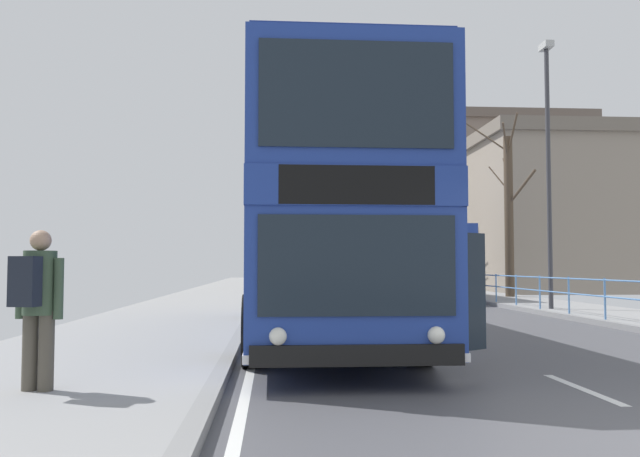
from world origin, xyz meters
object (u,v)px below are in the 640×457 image
Objects in this scene: background_bus_far_lane at (416,261)px; street_lamp_far_side at (548,154)px; bare_tree_far_00 at (428,246)px; background_building_00 at (566,214)px; bare_tree_far_01 at (509,212)px; double_decker_bus_main at (320,225)px; pedestrian_with_backpack at (37,297)px; background_building_01 at (494,204)px.

background_bus_far_lane is 10.16m from street_lamp_far_side.
street_lamp_far_side is at bearing -77.07° from background_bus_far_lane.
street_lamp_far_side reaches higher than bare_tree_far_00.
background_building_00 reaches higher than bare_tree_far_00.
street_lamp_far_side is 1.54× the size of bare_tree_far_00.
background_building_00 is at bearing 55.30° from bare_tree_far_01.
bare_tree_far_01 is at bearing 58.13° from double_decker_bus_main.
bare_tree_far_01 is at bearing -124.70° from background_building_00.
double_decker_bus_main is 17.04m from background_bus_far_lane.
bare_tree_far_01 is (12.55, 20.70, 2.64)m from pedestrian_with_backpack.
pedestrian_with_backpack is (-8.80, -22.13, -0.54)m from background_bus_far_lane.
street_lamp_far_side is 18.73m from bare_tree_far_00.
bare_tree_far_00 is at bearing 95.78° from bare_tree_far_01.
double_decker_bus_main is 0.95× the size of background_building_00.
background_building_01 is at bearing 88.13° from background_building_00.
background_building_01 reaches higher than pedestrian_with_backpack.
street_lamp_far_side is 33.94m from background_building_01.
pedestrian_with_backpack is at bearing -121.22° from bare_tree_far_01.
background_bus_far_lane is 1.32× the size of bare_tree_far_01.
bare_tree_far_00 is 0.69× the size of bare_tree_far_01.
background_building_00 reaches higher than bare_tree_far_01.
bare_tree_far_01 is at bearing -107.20° from background_building_01.
background_bus_far_lane is 1.91× the size of bare_tree_far_00.
background_building_00 is (8.24, -0.27, 1.88)m from bare_tree_far_00.
double_decker_bus_main is 10.49m from street_lamp_far_side.
street_lamp_far_side is 1.07× the size of bare_tree_far_01.
bare_tree_far_00 reaches higher than pedestrian_with_backpack.
background_bus_far_lane is 26.32m from background_building_01.
background_building_00 is (8.76, 18.32, -0.39)m from street_lamp_far_side.
background_bus_far_lane reaches higher than pedestrian_with_backpack.
street_lamp_far_side reaches higher than background_bus_far_lane.
street_lamp_far_side is 8.20m from bare_tree_far_01.
background_bus_far_lane is at bearing 159.16° from bare_tree_far_01.
background_building_00 is (7.17, 10.35, 0.75)m from bare_tree_far_01.
bare_tree_far_00 is (8.08, 25.35, 0.37)m from double_decker_bus_main.
bare_tree_far_00 is (0.51, 18.58, -2.26)m from street_lamp_far_side.
background_building_00 is at bearing -91.87° from background_building_01.
bare_tree_far_00 reaches higher than double_decker_bus_main.
background_building_00 is 0.95× the size of background_building_01.
background_building_01 is at bearing 66.91° from double_decker_bus_main.
background_building_00 is at bearing -1.86° from bare_tree_far_00.
bare_tree_far_01 is (1.59, 7.96, -1.13)m from street_lamp_far_side.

